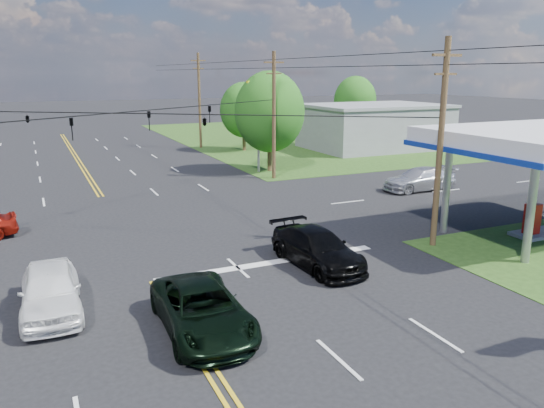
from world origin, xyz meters
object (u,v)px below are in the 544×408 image
tree_right_a (270,112)px  tree_right_b (244,110)px  pole_right_far (199,100)px  pickup_dkgreen (202,310)px  tree_far_r (355,101)px  pickup_white (50,290)px  pole_se (440,142)px  pole_ne (274,114)px  suv_black (317,248)px  retail_ne (374,128)px

tree_right_a → tree_right_b: tree_right_a is taller
pole_right_far → pickup_dkgreen: size_ratio=1.87×
tree_right_a → tree_far_r: tree_right_a is taller
tree_right_a → pickup_dkgreen: (-13.50, -24.74, -4.13)m
tree_right_a → pickup_white: 28.05m
tree_right_a → tree_right_b: 12.27m
pole_se → tree_right_a: pole_se is taller
tree_right_b → pole_ne: bearing=-103.1°
tree_right_a → pickup_white: tree_right_a is taller
pole_ne → tree_right_a: 3.16m
pole_se → suv_black: (-6.32, -0.06, -4.15)m
retail_ne → suv_black: (-23.32, -29.06, -1.43)m
retail_ne → pickup_white: retail_ne is taller
pole_se → tree_far_r: bearing=61.7°
tree_right_a → suv_black: size_ratio=1.55×
tree_right_b → tree_far_r: (17.50, 6.00, 0.33)m
suv_black → pole_right_far: bearing=76.6°
pole_se → tree_right_b: bearing=83.9°
pole_right_far → pole_ne: bearing=-90.0°
pole_se → pickup_white: 17.27m
tree_far_r → pickup_dkgreen: 54.44m
pole_right_far → tree_right_a: (1.00, -16.00, -0.30)m
pole_se → tree_right_a: (1.00, 21.00, -0.05)m
pole_se → suv_black: pole_se is taller
pole_ne → pickup_dkgreen: pole_ne is taller
tree_right_b → suv_black: 34.66m
retail_ne → pole_ne: pole_ne is taller
pole_ne → pickup_white: (-16.77, -18.32, -4.10)m
tree_right_b → pickup_white: size_ratio=1.48×
pole_ne → pickup_white: size_ratio=1.99×
pole_ne → tree_far_r: pole_ne is taller
retail_ne → pickup_white: bearing=-139.0°
retail_ne → pole_se: pole_se is taller
tree_far_r → pickup_white: (-37.77, -39.32, -3.73)m
tree_right_b → pole_se: bearing=-96.1°
pole_right_far → tree_far_r: (21.00, 2.00, -0.62)m
pickup_dkgreen → pole_se: bearing=18.3°
pole_ne → pickup_dkgreen: 25.43m
retail_ne → tree_far_r: 11.02m
pole_right_far → suv_black: size_ratio=1.89×
tree_far_r → pickup_dkgreen: size_ratio=1.43×
pole_ne → suv_black: pole_ne is taller
tree_right_b → retail_ne: bearing=-16.5°
retail_ne → pole_ne: 20.43m
pole_right_far → suv_black: bearing=-99.7°
tree_far_r → pickup_dkgreen: (-33.50, -42.74, -3.80)m
retail_ne → tree_right_a: bearing=-153.4°
pole_se → tree_right_b: 33.19m
pole_se → pickup_dkgreen: size_ratio=1.78×
pole_se → tree_right_b: (3.50, 33.00, -0.70)m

